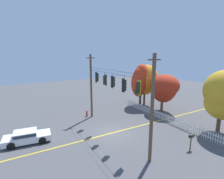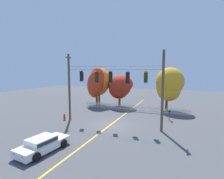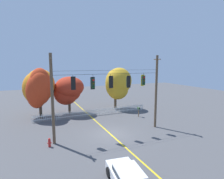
{
  "view_description": "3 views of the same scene",
  "coord_description": "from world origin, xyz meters",
  "px_view_note": "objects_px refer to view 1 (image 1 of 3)",
  "views": [
    {
      "loc": [
        14.29,
        -8.37,
        7.98
      ],
      "look_at": [
        0.61,
        -0.48,
        4.81
      ],
      "focal_mm": 27.14,
      "sensor_mm": 36.0,
      "label": 1
    },
    {
      "loc": [
        7.36,
        -17.53,
        6.16
      ],
      "look_at": [
        0.19,
        -0.11,
        4.06
      ],
      "focal_mm": 27.53,
      "sensor_mm": 36.0,
      "label": 2
    },
    {
      "loc": [
        -7.12,
        -16.67,
        7.23
      ],
      "look_at": [
        0.11,
        -0.13,
        4.68
      ],
      "focal_mm": 29.4,
      "sensor_mm": 36.0,
      "label": 3
    }
  ],
  "objects_px": {
    "autumn_maple_mid": "(146,79)",
    "autumn_maple_far_west": "(223,95)",
    "traffic_signal_westbound_side": "(97,77)",
    "traffic_signal_northbound_secondary": "(105,80)",
    "traffic_signal_northbound_primary": "(138,88)",
    "autumn_oak_far_east": "(165,88)",
    "autumn_maple_near_fence": "(140,81)",
    "traffic_signal_eastbound_side": "(124,85)",
    "parked_car": "(27,136)",
    "traffic_signal_southbound_primary": "(113,82)",
    "roadside_mailbox": "(191,137)",
    "fire_hydrant": "(87,113)"
  },
  "relations": [
    {
      "from": "traffic_signal_westbound_side",
      "to": "traffic_signal_northbound_secondary",
      "type": "distance_m",
      "value": 1.92
    },
    {
      "from": "traffic_signal_northbound_primary",
      "to": "roadside_mailbox",
      "type": "xyz_separation_m",
      "value": [
        2.17,
        4.28,
        -4.36
      ]
    },
    {
      "from": "autumn_maple_near_fence",
      "to": "fire_hydrant",
      "type": "distance_m",
      "value": 9.92
    },
    {
      "from": "traffic_signal_northbound_primary",
      "to": "autumn_maple_far_west",
      "type": "distance_m",
      "value": 10.01
    },
    {
      "from": "roadside_mailbox",
      "to": "fire_hydrant",
      "type": "bearing_deg",
      "value": -158.22
    },
    {
      "from": "traffic_signal_westbound_side",
      "to": "autumn_oak_far_east",
      "type": "bearing_deg",
      "value": 82.11
    },
    {
      "from": "traffic_signal_northbound_primary",
      "to": "autumn_oak_far_east",
      "type": "bearing_deg",
      "value": 122.23
    },
    {
      "from": "autumn_maple_mid",
      "to": "traffic_signal_westbound_side",
      "type": "bearing_deg",
      "value": -75.53
    },
    {
      "from": "traffic_signal_northbound_secondary",
      "to": "autumn_maple_far_west",
      "type": "bearing_deg",
      "value": 53.63
    },
    {
      "from": "traffic_signal_southbound_primary",
      "to": "autumn_maple_mid",
      "type": "relative_size",
      "value": 0.22
    },
    {
      "from": "traffic_signal_northbound_secondary",
      "to": "traffic_signal_southbound_primary",
      "type": "distance_m",
      "value": 1.82
    },
    {
      "from": "traffic_signal_westbound_side",
      "to": "autumn_maple_near_fence",
      "type": "distance_m",
      "value": 9.18
    },
    {
      "from": "autumn_oak_far_east",
      "to": "autumn_maple_near_fence",
      "type": "bearing_deg",
      "value": -163.34
    },
    {
      "from": "traffic_signal_westbound_side",
      "to": "autumn_maple_mid",
      "type": "height_order",
      "value": "autumn_maple_mid"
    },
    {
      "from": "traffic_signal_northbound_secondary",
      "to": "autumn_maple_mid",
      "type": "bearing_deg",
      "value": 114.38
    },
    {
      "from": "autumn_maple_near_fence",
      "to": "roadside_mailbox",
      "type": "height_order",
      "value": "autumn_maple_near_fence"
    },
    {
      "from": "traffic_signal_southbound_primary",
      "to": "traffic_signal_northbound_primary",
      "type": "height_order",
      "value": "same"
    },
    {
      "from": "parked_car",
      "to": "autumn_oak_far_east",
      "type": "bearing_deg",
      "value": 90.26
    },
    {
      "from": "traffic_signal_northbound_secondary",
      "to": "roadside_mailbox",
      "type": "distance_m",
      "value": 9.9
    },
    {
      "from": "traffic_signal_westbound_side",
      "to": "traffic_signal_northbound_primary",
      "type": "bearing_deg",
      "value": 0.15
    },
    {
      "from": "traffic_signal_southbound_primary",
      "to": "autumn_oak_far_east",
      "type": "height_order",
      "value": "traffic_signal_southbound_primary"
    },
    {
      "from": "traffic_signal_northbound_secondary",
      "to": "fire_hydrant",
      "type": "bearing_deg",
      "value": -172.75
    },
    {
      "from": "traffic_signal_westbound_side",
      "to": "autumn_maple_mid",
      "type": "xyz_separation_m",
      "value": [
        -2.55,
        9.87,
        -1.25
      ]
    },
    {
      "from": "parked_car",
      "to": "traffic_signal_northbound_secondary",
      "type": "bearing_deg",
      "value": 86.65
    },
    {
      "from": "autumn_oak_far_east",
      "to": "traffic_signal_southbound_primary",
      "type": "bearing_deg",
      "value": -76.53
    },
    {
      "from": "traffic_signal_eastbound_side",
      "to": "autumn_maple_near_fence",
      "type": "height_order",
      "value": "autumn_maple_near_fence"
    },
    {
      "from": "traffic_signal_northbound_primary",
      "to": "autumn_oak_far_east",
      "type": "xyz_separation_m",
      "value": [
        -6.22,
        9.86,
        -1.93
      ]
    },
    {
      "from": "traffic_signal_eastbound_side",
      "to": "autumn_maple_mid",
      "type": "xyz_separation_m",
      "value": [
        -8.26,
        9.87,
        -1.16
      ]
    },
    {
      "from": "autumn_maple_near_fence",
      "to": "roadside_mailbox",
      "type": "distance_m",
      "value": 13.49
    },
    {
      "from": "traffic_signal_eastbound_side",
      "to": "autumn_maple_far_west",
      "type": "xyz_separation_m",
      "value": [
        3.41,
        9.81,
        -1.37
      ]
    },
    {
      "from": "traffic_signal_southbound_primary",
      "to": "roadside_mailbox",
      "type": "bearing_deg",
      "value": 35.58
    },
    {
      "from": "traffic_signal_northbound_secondary",
      "to": "autumn_maple_near_fence",
      "type": "distance_m",
      "value": 9.87
    },
    {
      "from": "autumn_maple_mid",
      "to": "autumn_maple_far_west",
      "type": "bearing_deg",
      "value": -0.3
    },
    {
      "from": "traffic_signal_southbound_primary",
      "to": "autumn_maple_mid",
      "type": "height_order",
      "value": "autumn_maple_mid"
    },
    {
      "from": "fire_hydrant",
      "to": "roadside_mailbox",
      "type": "relative_size",
      "value": 0.59
    },
    {
      "from": "traffic_signal_northbound_primary",
      "to": "autumn_maple_far_west",
      "type": "xyz_separation_m",
      "value": [
        1.54,
        9.79,
        -1.44
      ]
    },
    {
      "from": "traffic_signal_northbound_secondary",
      "to": "traffic_signal_westbound_side",
      "type": "bearing_deg",
      "value": -179.42
    },
    {
      "from": "traffic_signal_southbound_primary",
      "to": "parked_car",
      "type": "bearing_deg",
      "value": -106.02
    },
    {
      "from": "traffic_signal_northbound_primary",
      "to": "traffic_signal_northbound_secondary",
      "type": "bearing_deg",
      "value": -180.0
    },
    {
      "from": "autumn_maple_mid",
      "to": "autumn_oak_far_east",
      "type": "xyz_separation_m",
      "value": [
        3.91,
        0.02,
        -0.71
      ]
    },
    {
      "from": "autumn_oak_far_east",
      "to": "parked_car",
      "type": "relative_size",
      "value": 1.28
    },
    {
      "from": "traffic_signal_westbound_side",
      "to": "autumn_maple_near_fence",
      "type": "height_order",
      "value": "autumn_maple_near_fence"
    },
    {
      "from": "traffic_signal_northbound_secondary",
      "to": "traffic_signal_eastbound_side",
      "type": "distance_m",
      "value": 3.8
    },
    {
      "from": "traffic_signal_eastbound_side",
      "to": "autumn_maple_near_fence",
      "type": "relative_size",
      "value": 0.22
    },
    {
      "from": "traffic_signal_eastbound_side",
      "to": "autumn_maple_far_west",
      "type": "bearing_deg",
      "value": 70.82
    },
    {
      "from": "traffic_signal_northbound_secondary",
      "to": "fire_hydrant",
      "type": "xyz_separation_m",
      "value": [
        -4.24,
        -0.54,
        -4.98
      ]
    },
    {
      "from": "traffic_signal_northbound_secondary",
      "to": "traffic_signal_northbound_primary",
      "type": "relative_size",
      "value": 1.05
    },
    {
      "from": "traffic_signal_westbound_side",
      "to": "autumn_maple_far_west",
      "type": "relative_size",
      "value": 0.21
    },
    {
      "from": "traffic_signal_eastbound_side",
      "to": "autumn_oak_far_east",
      "type": "distance_m",
      "value": 10.96
    },
    {
      "from": "autumn_maple_far_west",
      "to": "fire_hydrant",
      "type": "relative_size",
      "value": 8.32
    }
  ]
}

